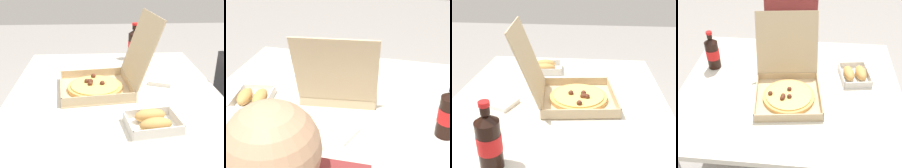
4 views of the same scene
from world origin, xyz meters
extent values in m
cube|color=silver|center=(0.00, 0.00, 0.71)|extent=(1.14, 0.97, 0.03)
cylinder|color=#B7B7BC|center=(-0.50, -0.42, 0.35)|extent=(0.05, 0.05, 0.69)
cylinder|color=#B7B7BC|center=(-0.50, 0.42, 0.35)|extent=(0.05, 0.05, 0.69)
cylinder|color=#B2B2B7|center=(-0.23, 0.61, 0.21)|extent=(0.03, 0.03, 0.43)
cube|color=tan|center=(0.00, -0.09, 0.72)|extent=(0.36, 0.36, 0.01)
cube|color=tan|center=(0.02, -0.25, 0.75)|extent=(0.32, 0.04, 0.04)
cube|color=tan|center=(-0.16, -0.11, 0.75)|extent=(0.04, 0.32, 0.04)
cube|color=tan|center=(0.15, -0.07, 0.75)|extent=(0.04, 0.32, 0.04)
cube|color=tan|center=(-0.02, 0.06, 0.75)|extent=(0.32, 0.04, 0.04)
cube|color=tan|center=(-0.03, 0.12, 0.92)|extent=(0.33, 0.15, 0.30)
cylinder|color=tan|center=(0.00, -0.09, 0.74)|extent=(0.26, 0.26, 0.02)
cylinder|color=#EAC666|center=(0.00, -0.09, 0.75)|extent=(0.23, 0.23, 0.01)
sphere|color=#562819|center=(0.01, -0.11, 0.76)|extent=(0.02, 0.02, 0.02)
sphere|color=#562819|center=(-0.09, -0.10, 0.76)|extent=(0.02, 0.02, 0.02)
sphere|color=#562819|center=(-0.02, -0.12, 0.76)|extent=(0.02, 0.02, 0.02)
sphere|color=#562819|center=(-0.03, -0.13, 0.76)|extent=(0.02, 0.02, 0.02)
sphere|color=#562819|center=(-0.03, -0.11, 0.76)|extent=(0.02, 0.02, 0.02)
sphere|color=#562819|center=(0.00, -0.06, 0.76)|extent=(0.02, 0.02, 0.02)
cube|color=white|center=(0.34, 0.12, 0.72)|extent=(0.18, 0.21, 0.00)
cube|color=silver|center=(0.35, 0.03, 0.74)|extent=(0.15, 0.03, 0.03)
cube|color=silver|center=(0.33, 0.21, 0.74)|extent=(0.15, 0.03, 0.03)
cube|color=silver|center=(0.27, 0.11, 0.74)|extent=(0.03, 0.19, 0.03)
cube|color=silver|center=(0.41, 0.13, 0.74)|extent=(0.03, 0.19, 0.03)
ellipsoid|color=tan|center=(0.31, 0.11, 0.75)|extent=(0.07, 0.13, 0.05)
ellipsoid|color=tan|center=(0.37, 0.12, 0.75)|extent=(0.07, 0.13, 0.05)
cylinder|color=black|center=(-0.45, 0.15, 0.80)|extent=(0.07, 0.07, 0.16)
cone|color=black|center=(-0.45, 0.15, 0.89)|extent=(0.07, 0.07, 0.02)
cylinder|color=black|center=(-0.45, 0.15, 0.92)|extent=(0.03, 0.03, 0.02)
cylinder|color=red|center=(-0.45, 0.15, 0.94)|extent=(0.03, 0.03, 0.01)
cylinder|color=red|center=(-0.45, 0.15, 0.81)|extent=(0.07, 0.07, 0.06)
cube|color=white|center=(0.36, -0.19, 0.72)|extent=(0.23, 0.18, 0.00)
cube|color=white|center=(-0.08, 0.24, 0.73)|extent=(0.14, 0.14, 0.02)
camera|label=1|loc=(1.23, -0.08, 1.29)|focal=46.11mm
camera|label=2|loc=(-0.29, 1.13, 1.44)|focal=49.80mm
camera|label=3|loc=(-1.05, -0.13, 1.28)|focal=42.18mm
camera|label=4|loc=(0.11, -1.16, 1.67)|focal=45.90mm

